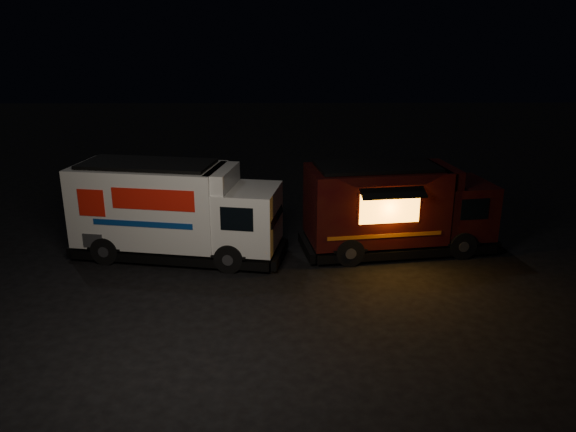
# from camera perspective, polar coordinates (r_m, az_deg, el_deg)

# --- Properties ---
(ground) EXTENTS (80.00, 80.00, 0.00)m
(ground) POSITION_cam_1_polar(r_m,az_deg,el_deg) (14.69, -2.88, -7.85)
(ground) COLOR black
(ground) RESTS_ON ground
(white_truck) EXTENTS (6.57, 3.21, 2.85)m
(white_truck) POSITION_cam_1_polar(r_m,az_deg,el_deg) (16.86, -11.16, 0.55)
(white_truck) COLOR silver
(white_truck) RESTS_ON ground
(red_truck) EXTENTS (6.12, 2.98, 2.73)m
(red_truck) POSITION_cam_1_polar(r_m,az_deg,el_deg) (17.33, 11.23, 0.83)
(red_truck) COLOR #341009
(red_truck) RESTS_ON ground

